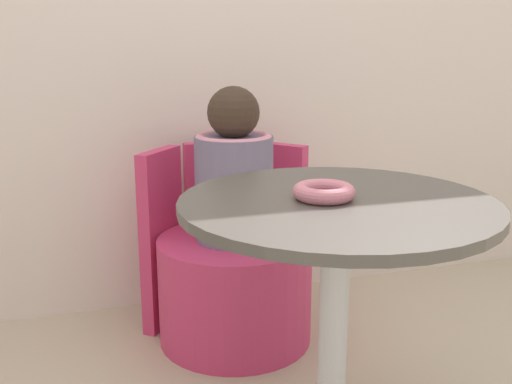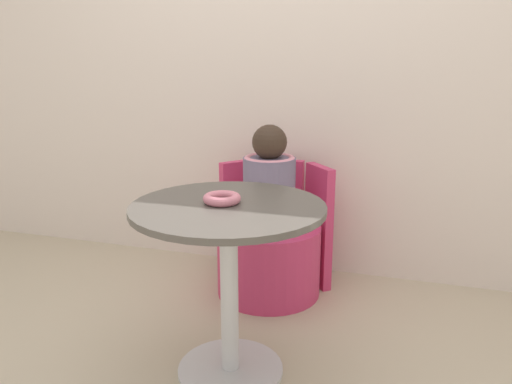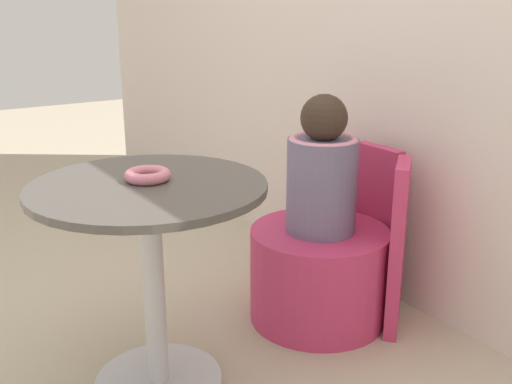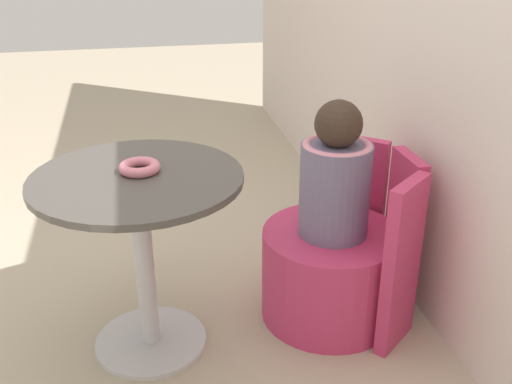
{
  "view_description": "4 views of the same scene",
  "coord_description": "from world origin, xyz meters",
  "px_view_note": "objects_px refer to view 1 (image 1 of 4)",
  "views": [
    {
      "loc": [
        -0.52,
        -1.24,
        1.07
      ],
      "look_at": [
        -0.03,
        0.3,
        0.66
      ],
      "focal_mm": 42.0,
      "sensor_mm": 36.0,
      "label": 1
    },
    {
      "loc": [
        0.69,
        -1.71,
        1.24
      ],
      "look_at": [
        0.06,
        0.32,
        0.67
      ],
      "focal_mm": 35.0,
      "sensor_mm": 36.0,
      "label": 2
    },
    {
      "loc": [
        1.7,
        -0.73,
        1.24
      ],
      "look_at": [
        0.07,
        0.37,
        0.62
      ],
      "focal_mm": 42.0,
      "sensor_mm": 36.0,
      "label": 3
    },
    {
      "loc": [
        1.99,
        -0.02,
        1.51
      ],
      "look_at": [
        0.02,
        0.4,
        0.59
      ],
      "focal_mm": 42.0,
      "sensor_mm": 36.0,
      "label": 4
    }
  ],
  "objects_px": {
    "tub_chair": "(235,289)",
    "child_figure": "(234,173)",
    "round_table": "(335,274)",
    "donut": "(324,192)"
  },
  "relations": [
    {
      "from": "tub_chair",
      "to": "child_figure",
      "type": "relative_size",
      "value": 1.03
    },
    {
      "from": "round_table",
      "to": "donut",
      "type": "height_order",
      "value": "donut"
    },
    {
      "from": "child_figure",
      "to": "round_table",
      "type": "bearing_deg",
      "value": -86.43
    },
    {
      "from": "round_table",
      "to": "tub_chair",
      "type": "xyz_separation_m",
      "value": [
        -0.05,
        0.74,
        -0.34
      ]
    },
    {
      "from": "tub_chair",
      "to": "child_figure",
      "type": "distance_m",
      "value": 0.43
    },
    {
      "from": "tub_chair",
      "to": "donut",
      "type": "distance_m",
      "value": 0.9
    },
    {
      "from": "donut",
      "to": "tub_chair",
      "type": "bearing_deg",
      "value": 91.35
    },
    {
      "from": "tub_chair",
      "to": "child_figure",
      "type": "height_order",
      "value": "child_figure"
    },
    {
      "from": "round_table",
      "to": "tub_chair",
      "type": "distance_m",
      "value": 0.81
    },
    {
      "from": "child_figure",
      "to": "donut",
      "type": "bearing_deg",
      "value": -88.65
    }
  ]
}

